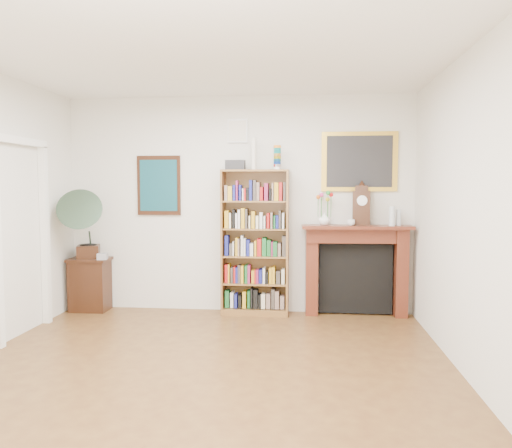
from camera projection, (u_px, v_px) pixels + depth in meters
The scene contains 15 objects.
room at pixel (196, 216), 4.02m from camera, with size 4.51×5.01×2.81m.
door_casing at pixel (22, 221), 5.45m from camera, with size 0.08×1.02×2.17m.
teal_poster at pixel (159, 185), 6.57m from camera, with size 0.58×0.04×0.78m.
small_picture at pixel (238, 131), 6.41m from camera, with size 0.26×0.04×0.30m.
gilt_painting at pixel (359, 162), 6.29m from camera, with size 0.95×0.04×0.75m.
bookshelf at pixel (255, 234), 6.34m from camera, with size 0.85×0.31×2.13m.
side_cabinet at pixel (90, 284), 6.57m from camera, with size 0.51×0.37×0.70m, color black.
fireplace at pixel (356, 262), 6.31m from camera, with size 1.38×0.38×1.15m.
gramophone at pixel (82, 220), 6.37m from camera, with size 0.74×0.82×0.90m.
cd_stack at pixel (102, 256), 6.41m from camera, with size 0.12×0.12×0.08m, color #B8B8C5.
mantel_clock at pixel (361, 206), 6.22m from camera, with size 0.23×0.15×0.50m.
flower_vase at pixel (324, 219), 6.27m from camera, with size 0.15×0.15×0.16m, color white.
teacup at pixel (351, 223), 6.15m from camera, with size 0.10×0.10×0.08m, color silver.
bottle_left at pixel (392, 216), 6.14m from camera, with size 0.07×0.07×0.24m, color silver.
bottle_right at pixel (399, 217), 6.20m from camera, with size 0.06×0.06×0.20m, color silver.
Camera 1 is at (0.89, -3.95, 1.64)m, focal length 35.00 mm.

